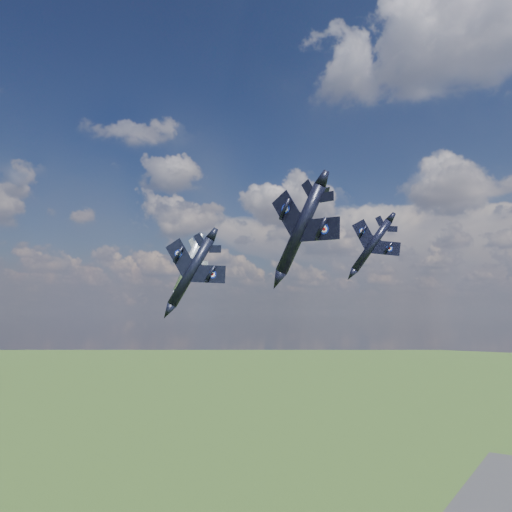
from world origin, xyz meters
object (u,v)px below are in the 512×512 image
Objects in this scene: jet_lead_navy at (191,272)px; jet_left_silver at (187,267)px; jet_right_navy at (300,229)px; jet_high_navy at (372,245)px.

jet_left_silver is at bearing 110.60° from jet_lead_navy.
jet_high_navy is (-5.40, 32.39, 2.47)m from jet_right_navy.
jet_left_silver is (-37.46, -0.94, -1.42)m from jet_high_navy.
jet_right_navy is 0.84× the size of jet_left_silver.
jet_right_navy is 0.99× the size of jet_high_navy.
jet_lead_navy is 1.14× the size of jet_right_navy.
jet_left_silver reaches higher than jet_lead_navy.
jet_high_navy is at bearing 30.79° from jet_lead_navy.
jet_high_navy is (17.00, 22.80, 4.87)m from jet_lead_navy.
jet_lead_navy is at bearing -48.64° from jet_left_silver.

